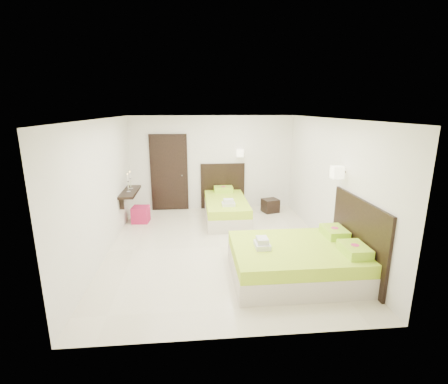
{
  "coord_description": "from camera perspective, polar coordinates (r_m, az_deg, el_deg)",
  "views": [
    {
      "loc": [
        -0.5,
        -6.2,
        2.8
      ],
      "look_at": [
        0.1,
        0.3,
        1.1
      ],
      "focal_mm": 26.0,
      "sensor_mm": 36.0,
      "label": 1
    }
  ],
  "objects": [
    {
      "name": "ottoman",
      "position": [
        8.44,
        -14.42,
        -3.83
      ],
      "size": [
        0.43,
        0.43,
        0.4
      ],
      "primitive_type": "cube",
      "rotation": [
        0.0,
        0.0,
        -0.09
      ],
      "color": "#A61641",
      "rests_on": "ground"
    },
    {
      "name": "bed_single",
      "position": [
        8.41,
        0.34,
        -2.63
      ],
      "size": [
        1.24,
        2.07,
        1.71
      ],
      "color": "beige",
      "rests_on": "ground"
    },
    {
      "name": "nightstand",
      "position": [
        9.05,
        8.14,
        -2.37
      ],
      "size": [
        0.5,
        0.47,
        0.36
      ],
      "primitive_type": "cube",
      "rotation": [
        0.0,
        0.0,
        0.29
      ],
      "color": "black",
      "rests_on": "ground"
    },
    {
      "name": "bed_double",
      "position": [
        5.75,
        13.37,
        -11.4
      ],
      "size": [
        2.15,
        1.83,
        1.78
      ],
      "color": "beige",
      "rests_on": "ground"
    },
    {
      "name": "console_shelf",
      "position": [
        8.2,
        -16.26,
        -0.0
      ],
      "size": [
        0.35,
        1.2,
        0.78
      ],
      "color": "black",
      "rests_on": "ground"
    },
    {
      "name": "door",
      "position": [
        9.09,
        -9.61,
        3.29
      ],
      "size": [
        1.02,
        0.15,
        2.14
      ],
      "color": "black",
      "rests_on": "ground"
    },
    {
      "name": "floor",
      "position": [
        6.82,
        -0.61,
        -9.65
      ],
      "size": [
        5.5,
        5.5,
        0.0
      ],
      "primitive_type": "plane",
      "color": "beige",
      "rests_on": "ground"
    }
  ]
}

